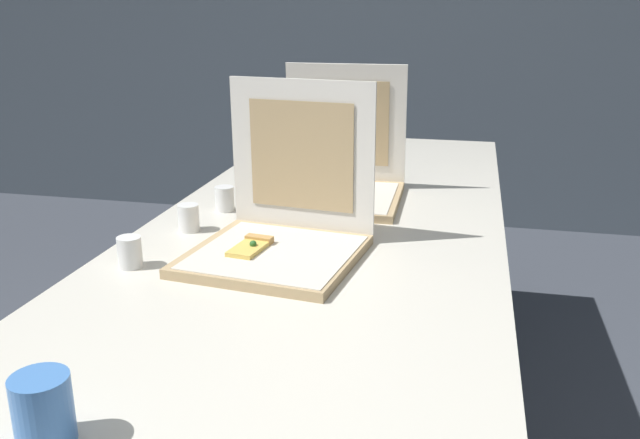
{
  "coord_description": "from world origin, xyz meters",
  "views": [
    {
      "loc": [
        0.35,
        -1.01,
        1.3
      ],
      "look_at": [
        0.02,
        0.47,
        0.81
      ],
      "focal_mm": 37.89,
      "sensor_mm": 36.0,
      "label": 1
    }
  ],
  "objects_px": {
    "pizza_box_middle": "(339,181)",
    "cup_white_far": "(278,169)",
    "cup_white_mid": "(225,199)",
    "cup_white_near_center": "(189,218)",
    "table": "(327,237)",
    "pizza_box_front": "(280,232)",
    "cup_white_near_left": "(130,252)",
    "cup_printed_front": "(43,410)"
  },
  "relations": [
    {
      "from": "pizza_box_middle",
      "to": "cup_white_far",
      "type": "xyz_separation_m",
      "value": [
        -0.24,
        0.18,
        -0.02
      ]
    },
    {
      "from": "pizza_box_middle",
      "to": "cup_white_mid",
      "type": "distance_m",
      "value": 0.34
    },
    {
      "from": "cup_white_far",
      "to": "cup_white_near_center",
      "type": "height_order",
      "value": "same"
    },
    {
      "from": "table",
      "to": "pizza_box_middle",
      "type": "relative_size",
      "value": 6.22
    },
    {
      "from": "cup_white_far",
      "to": "pizza_box_front",
      "type": "bearing_deg",
      "value": -73.43
    },
    {
      "from": "cup_white_near_left",
      "to": "cup_white_mid",
      "type": "bearing_deg",
      "value": 82.98
    },
    {
      "from": "cup_white_mid",
      "to": "cup_printed_front",
      "type": "distance_m",
      "value": 1.04
    },
    {
      "from": "pizza_box_front",
      "to": "pizza_box_middle",
      "type": "distance_m",
      "value": 0.48
    },
    {
      "from": "pizza_box_front",
      "to": "cup_white_near_left",
      "type": "height_order",
      "value": "pizza_box_front"
    },
    {
      "from": "table",
      "to": "cup_white_far",
      "type": "distance_m",
      "value": 0.48
    },
    {
      "from": "table",
      "to": "pizza_box_middle",
      "type": "height_order",
      "value": "pizza_box_middle"
    },
    {
      "from": "pizza_box_front",
      "to": "cup_white_near_left",
      "type": "relative_size",
      "value": 5.89
    },
    {
      "from": "pizza_box_front",
      "to": "cup_white_near_left",
      "type": "distance_m",
      "value": 0.33
    },
    {
      "from": "cup_white_far",
      "to": "cup_white_near_left",
      "type": "relative_size",
      "value": 1.0
    },
    {
      "from": "cup_white_far",
      "to": "cup_white_near_left",
      "type": "bearing_deg",
      "value": -96.89
    },
    {
      "from": "table",
      "to": "cup_white_mid",
      "type": "distance_m",
      "value": 0.31
    },
    {
      "from": "pizza_box_middle",
      "to": "cup_white_far",
      "type": "height_order",
      "value": "pizza_box_middle"
    },
    {
      "from": "pizza_box_middle",
      "to": "cup_printed_front",
      "type": "height_order",
      "value": "pizza_box_middle"
    },
    {
      "from": "cup_white_near_center",
      "to": "cup_printed_front",
      "type": "distance_m",
      "value": 0.86
    },
    {
      "from": "pizza_box_front",
      "to": "pizza_box_middle",
      "type": "bearing_deg",
      "value": 92.05
    },
    {
      "from": "cup_white_far",
      "to": "cup_white_near_center",
      "type": "relative_size",
      "value": 1.0
    },
    {
      "from": "pizza_box_front",
      "to": "cup_white_far",
      "type": "bearing_deg",
      "value": 113.53
    },
    {
      "from": "cup_white_near_center",
      "to": "pizza_box_front",
      "type": "bearing_deg",
      "value": -22.33
    },
    {
      "from": "cup_white_near_center",
      "to": "cup_white_near_left",
      "type": "xyz_separation_m",
      "value": [
        -0.03,
        -0.26,
        0.0
      ]
    },
    {
      "from": "pizza_box_front",
      "to": "cup_white_mid",
      "type": "distance_m",
      "value": 0.38
    },
    {
      "from": "pizza_box_middle",
      "to": "table",
      "type": "bearing_deg",
      "value": -88.24
    },
    {
      "from": "pizza_box_front",
      "to": "cup_white_far",
      "type": "relative_size",
      "value": 5.89
    },
    {
      "from": "cup_white_near_center",
      "to": "cup_white_near_left",
      "type": "height_order",
      "value": "same"
    },
    {
      "from": "cup_white_near_center",
      "to": "cup_white_mid",
      "type": "bearing_deg",
      "value": 81.45
    },
    {
      "from": "pizza_box_middle",
      "to": "cup_white_near_left",
      "type": "height_order",
      "value": "pizza_box_middle"
    },
    {
      "from": "cup_white_near_left",
      "to": "cup_white_near_center",
      "type": "bearing_deg",
      "value": 84.08
    },
    {
      "from": "table",
      "to": "cup_white_near_left",
      "type": "relative_size",
      "value": 34.43
    },
    {
      "from": "cup_white_near_center",
      "to": "cup_printed_front",
      "type": "relative_size",
      "value": 0.71
    },
    {
      "from": "pizza_box_front",
      "to": "pizza_box_middle",
      "type": "height_order",
      "value": "pizza_box_front"
    },
    {
      "from": "cup_white_mid",
      "to": "cup_printed_front",
      "type": "height_order",
      "value": "cup_printed_front"
    },
    {
      "from": "cup_white_mid",
      "to": "cup_white_near_left",
      "type": "relative_size",
      "value": 1.0
    },
    {
      "from": "cup_white_far",
      "to": "cup_white_near_left",
      "type": "xyz_separation_m",
      "value": [
        -0.1,
        -0.81,
        0.0
      ]
    },
    {
      "from": "pizza_box_front",
      "to": "cup_white_near_center",
      "type": "xyz_separation_m",
      "value": [
        -0.27,
        0.11,
        -0.02
      ]
    },
    {
      "from": "cup_white_mid",
      "to": "cup_printed_front",
      "type": "relative_size",
      "value": 0.71
    },
    {
      "from": "pizza_box_front",
      "to": "cup_printed_front",
      "type": "relative_size",
      "value": 4.18
    },
    {
      "from": "cup_white_near_left",
      "to": "table",
      "type": "bearing_deg",
      "value": 49.9
    },
    {
      "from": "table",
      "to": "cup_white_near_left",
      "type": "bearing_deg",
      "value": -130.1
    }
  ]
}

